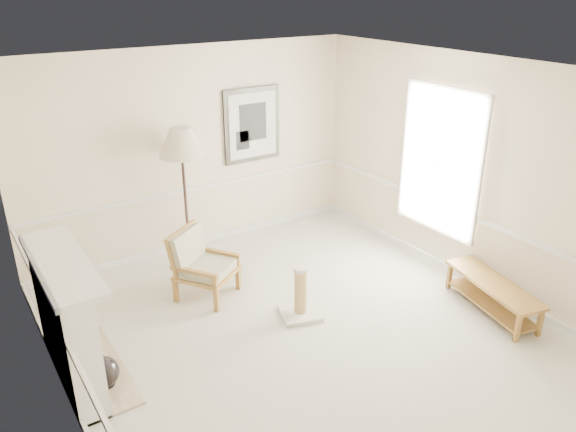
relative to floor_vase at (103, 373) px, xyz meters
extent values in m
plane|color=silver|center=(2.15, -0.30, -0.17)|extent=(5.50, 5.50, 0.00)
cube|color=beige|center=(2.15, 2.45, 1.28)|extent=(5.00, 0.04, 2.90)
cube|color=beige|center=(2.15, -3.05, 1.28)|extent=(5.00, 0.04, 2.90)
cube|color=beige|center=(-0.35, -0.30, 1.28)|extent=(0.04, 5.50, 2.90)
cube|color=beige|center=(4.65, -0.30, 1.28)|extent=(0.04, 5.50, 2.90)
cube|color=white|center=(2.15, -0.30, 2.73)|extent=(5.00, 5.50, 0.04)
cube|color=white|center=(2.15, 2.43, -0.12)|extent=(4.95, 0.04, 0.10)
cube|color=white|center=(2.15, 2.43, 0.73)|extent=(4.95, 0.04, 0.05)
cube|color=white|center=(4.61, 0.10, 1.33)|extent=(0.03, 1.20, 1.80)
cube|color=white|center=(4.60, 0.10, 1.33)|extent=(0.05, 1.34, 1.94)
cube|color=black|center=(3.10, 2.42, 1.53)|extent=(0.92, 0.04, 1.10)
cube|color=white|center=(3.10, 2.39, 1.53)|extent=(0.78, 0.01, 0.96)
cube|color=black|center=(3.10, 2.39, 1.58)|extent=(0.45, 0.01, 0.55)
cube|color=white|center=(-0.21, 0.30, 0.46)|extent=(0.28, 1.50, 1.25)
cube|color=white|center=(-0.16, 0.30, 1.11)|extent=(0.46, 1.64, 0.06)
cube|color=#C6B28E|center=(-0.06, 0.30, 0.38)|extent=(0.02, 1.05, 0.95)
cube|color=black|center=(-0.05, 0.30, 0.25)|extent=(0.02, 0.62, 0.58)
cube|color=gold|center=(-0.05, 0.30, -0.01)|extent=(0.01, 0.66, 0.05)
cube|color=#C6B28E|center=(-0.05, 0.30, -0.15)|extent=(0.60, 1.50, 0.03)
sphere|color=black|center=(0.00, 0.00, 0.01)|extent=(0.31, 0.31, 0.31)
cylinder|color=black|center=(0.00, 0.00, -0.12)|extent=(0.20, 0.20, 0.09)
cylinder|color=black|center=(0.00, 0.00, 0.41)|extent=(0.03, 0.14, 0.49)
cylinder|color=black|center=(0.00, 0.00, 0.37)|extent=(0.04, 0.17, 0.40)
cylinder|color=black|center=(0.00, 0.00, 0.45)|extent=(0.03, 0.08, 0.57)
cube|color=olive|center=(1.53, 0.62, 0.01)|extent=(0.08, 0.08, 0.35)
cube|color=olive|center=(1.21, 1.09, 0.01)|extent=(0.08, 0.08, 0.35)
cube|color=olive|center=(2.00, 0.94, 0.01)|extent=(0.08, 0.08, 0.35)
cube|color=olive|center=(1.68, 1.41, 0.01)|extent=(0.08, 0.08, 0.35)
cube|color=olive|center=(1.61, 1.01, 0.16)|extent=(0.90, 0.90, 0.05)
cube|color=olive|center=(1.44, 1.25, 0.44)|extent=(0.62, 0.49, 0.50)
cube|color=olive|center=(1.37, 0.85, 0.31)|extent=(0.41, 0.56, 0.05)
cube|color=olive|center=(1.84, 1.17, 0.31)|extent=(0.41, 0.56, 0.05)
cube|color=silver|center=(1.61, 1.01, 0.24)|extent=(0.82, 0.82, 0.11)
cube|color=silver|center=(1.47, 1.21, 0.46)|extent=(0.59, 0.48, 0.45)
cylinder|color=black|center=(1.82, 2.05, -0.15)|extent=(0.31, 0.31, 0.03)
cylinder|color=black|center=(1.82, 2.05, 0.72)|extent=(0.04, 0.04, 1.72)
cone|color=beige|center=(1.82, 2.05, 1.56)|extent=(0.66, 0.66, 0.38)
cube|color=olive|center=(4.30, -1.18, 0.20)|extent=(0.69, 1.41, 0.04)
cube|color=olive|center=(4.30, -1.18, -0.07)|extent=(0.61, 1.30, 0.03)
cube|color=olive|center=(4.02, -1.75, 0.01)|extent=(0.06, 0.06, 0.35)
cube|color=olive|center=(4.32, -1.81, 0.01)|extent=(0.06, 0.06, 0.35)
cube|color=olive|center=(4.28, -0.54, 0.01)|extent=(0.06, 0.06, 0.35)
cube|color=olive|center=(4.58, -0.60, 0.01)|extent=(0.06, 0.06, 0.35)
cube|color=silver|center=(2.32, -0.01, -0.14)|extent=(0.56, 0.56, 0.06)
cylinder|color=#DBB070|center=(2.32, -0.01, 0.16)|extent=(0.15, 0.15, 0.54)
cylinder|color=silver|center=(2.32, -0.01, 0.45)|extent=(0.17, 0.17, 0.04)
camera|label=1|loc=(-0.92, -4.68, 3.55)|focal=35.00mm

